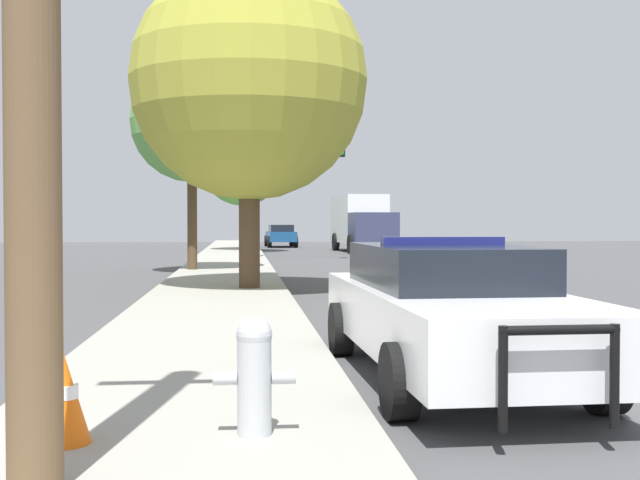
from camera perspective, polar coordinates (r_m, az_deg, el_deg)
sidewalk_left at (r=8.03m, az=-9.02°, el=-10.05°), size 3.00×110.00×0.13m
police_car at (r=8.52m, az=9.08°, el=-4.75°), size 2.13×5.40×1.48m
fire_hydrant at (r=5.78m, az=-4.69°, el=-9.35°), size 0.59×0.26×0.84m
traffic_light at (r=33.36m, az=-2.10°, el=5.13°), size 3.85×0.35×5.24m
car_background_distant at (r=50.57m, az=-2.80°, el=0.36°), size 1.99×4.21×1.40m
box_truck at (r=42.98m, az=2.95°, el=1.34°), size 2.76×7.40×3.03m
tree_sidewalk_far at (r=42.28m, az=-5.55°, el=5.36°), size 4.34×4.34×6.65m
tree_sidewalk_mid at (r=25.61m, az=-9.10°, el=8.33°), size 3.84×3.84×6.56m
tree_sidewalk_near at (r=18.55m, az=-5.07°, el=11.11°), size 5.38×5.38×7.37m
traffic_cone at (r=5.84m, az=-17.83°, el=-10.52°), size 0.38×0.38×0.65m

